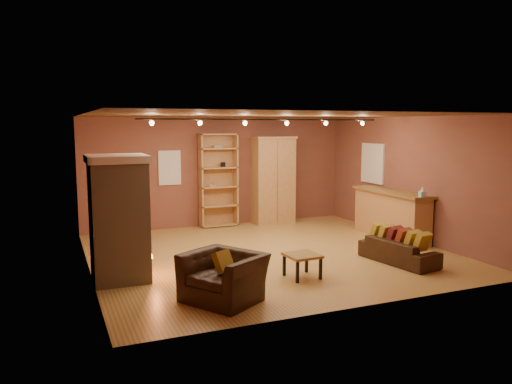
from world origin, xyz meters
name	(u,v)px	position (x,y,z in m)	size (l,w,h in m)	color
floor	(270,254)	(0.00, 0.00, 0.00)	(7.00, 7.00, 0.00)	olive
ceiling	(270,115)	(0.00, 0.00, 2.80)	(7.00, 7.00, 0.00)	brown
back_wall	(219,172)	(0.00, 3.25, 1.40)	(7.00, 0.02, 2.80)	brown
left_wall	(87,195)	(-3.50, 0.00, 1.40)	(0.02, 6.50, 2.80)	brown
right_wall	(410,179)	(3.50, 0.00, 1.40)	(0.02, 6.50, 2.80)	brown
fireplace	(119,218)	(-3.04, -0.60, 1.06)	(1.01, 0.98, 2.12)	tan
back_window	(170,168)	(-1.30, 3.23, 1.55)	(0.56, 0.04, 0.86)	white
bookcase	(217,179)	(-0.08, 3.12, 1.22)	(0.98, 0.38, 2.40)	tan
armoire	(273,180)	(1.41, 2.96, 1.16)	(1.14, 0.65, 2.31)	tan
bar_counter	(391,214)	(3.20, 0.25, 0.56)	(0.62, 2.31, 1.11)	tan
tissue_box	(422,193)	(3.15, -0.82, 1.20)	(0.15, 0.15, 0.23)	#8FCAE4
right_window	(373,163)	(3.47, 1.40, 1.65)	(0.05, 0.90, 1.00)	white
loveseat	(399,245)	(1.99, -1.55, 0.34)	(0.69, 1.63, 0.70)	black
armchair	(223,269)	(-1.76, -2.23, 0.48)	(1.19, 1.31, 0.96)	black
coffee_table	(302,257)	(-0.14, -1.68, 0.35)	(0.57, 0.57, 0.41)	olive
track_rail	(266,121)	(0.00, 0.20, 2.69)	(5.20, 0.09, 0.13)	black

